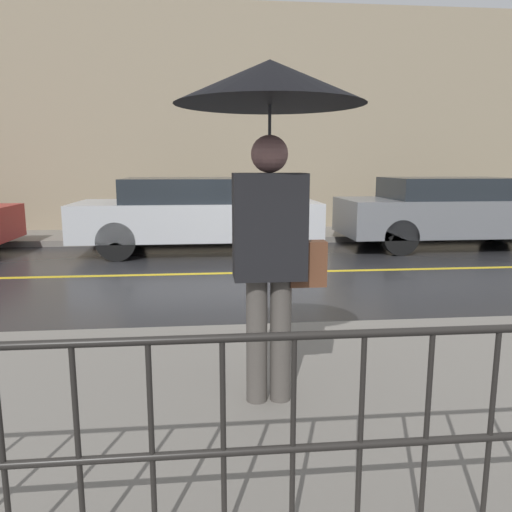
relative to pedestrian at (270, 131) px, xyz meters
name	(u,v)px	position (x,y,z in m)	size (l,w,h in m)	color
ground_plane	(264,273)	(0.52, 4.71, -1.93)	(80.00, 80.00, 0.00)	#262628
sidewalk_near	(340,400)	(0.52, 0.07, -1.87)	(28.00, 3.19, 0.13)	slate
sidewalk_far	(245,235)	(0.52, 8.72, -1.87)	(28.00, 1.92, 0.13)	slate
lane_marking	(264,272)	(0.52, 4.71, -1.93)	(25.20, 0.12, 0.01)	gold
building_storefront	(241,121)	(0.52, 9.83, 0.89)	(28.00, 0.30, 5.65)	gray
railing_foreground	(428,405)	(0.52, -1.28, -1.23)	(12.00, 0.04, 0.93)	black
pedestrian	(270,131)	(0.00, 0.00, 0.00)	(1.19, 1.19, 2.23)	#4C4742
car_silver	(196,213)	(-0.61, 6.85, -1.16)	(4.76, 1.91, 1.47)	#B2B5BA
car_grey	(452,211)	(4.76, 6.85, -1.16)	(4.75, 1.84, 1.47)	slate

